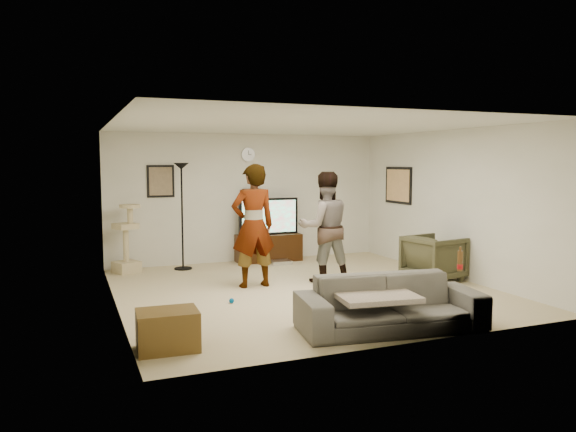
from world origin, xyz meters
name	(u,v)px	position (x,y,z in m)	size (l,w,h in m)	color
floor	(303,290)	(0.00, 0.00, -0.01)	(5.50, 5.50, 0.02)	tan
ceiling	(304,125)	(0.00, 0.00, 2.51)	(5.50, 5.50, 0.02)	silver
wall_back	(248,198)	(0.00, 2.75, 1.25)	(5.50, 0.04, 2.50)	silver
wall_front	(407,229)	(0.00, -2.75, 1.25)	(5.50, 0.04, 2.50)	silver
wall_left	(114,215)	(-2.75, 0.00, 1.25)	(0.04, 5.50, 2.50)	silver
wall_right	(451,204)	(2.75, 0.00, 1.25)	(0.04, 5.50, 2.50)	silver
wall_clock	(248,155)	(0.00, 2.72, 2.10)	(0.26, 0.26, 0.04)	white
wall_speaker	(249,191)	(0.00, 2.69, 1.38)	(0.25, 0.10, 0.10)	black
picture_back	(161,181)	(-1.70, 2.73, 1.60)	(0.42, 0.03, 0.52)	#7A674E
picture_right	(398,185)	(2.73, 1.60, 1.50)	(0.03, 0.78, 0.62)	tan
tv_stand	(269,248)	(0.34, 2.50, 0.27)	(1.28, 0.45, 0.53)	black
console_box	(280,262)	(0.44, 2.11, 0.04)	(0.40, 0.30, 0.07)	silver
tv	(269,216)	(0.34, 2.50, 0.89)	(1.20, 0.08, 0.71)	black
tv_screen	(269,217)	(0.34, 2.46, 0.89)	(1.11, 0.01, 0.63)	#4AE0A2
floor_lamp	(182,217)	(-1.39, 2.31, 0.97)	(0.32, 0.32, 1.94)	black
cat_tree	(126,238)	(-2.39, 2.37, 0.61)	(0.39, 0.39, 1.22)	#C7B687
person_left	(253,226)	(-0.64, 0.48, 0.96)	(0.70, 0.46, 1.93)	#ACACAC
person_right	(325,227)	(0.55, 0.38, 0.90)	(0.88, 0.68, 1.80)	#385778
sofa	(390,304)	(0.12, -2.26, 0.31)	(2.14, 0.84, 0.62)	#59554D
throw_blanket	(375,296)	(-0.08, -2.26, 0.42)	(0.90, 0.70, 0.06)	#B6A38C
beer_bottle	(460,261)	(1.11, -2.26, 0.75)	(0.06, 0.06, 0.25)	brown
armchair	(434,258)	(2.27, -0.20, 0.38)	(0.80, 0.83, 0.75)	#363521
side_table	(168,330)	(-2.40, -1.98, 0.21)	(0.63, 0.47, 0.42)	#553D18
toy_ball	(232,301)	(-1.25, -0.39, 0.03)	(0.07, 0.07, 0.07)	#004F8F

